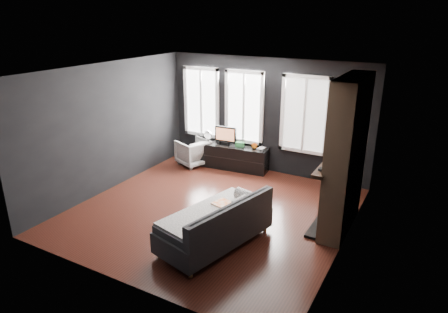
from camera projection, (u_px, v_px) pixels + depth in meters
The scene contains 18 objects.
floor at pixel (212, 211), 7.77m from camera, with size 5.00×5.00×0.00m, color black.
ceiling at pixel (210, 71), 6.85m from camera, with size 5.00×5.00×0.00m, color white.
wall_back at pixel (266, 116), 9.36m from camera, with size 5.00×0.02×2.70m, color black.
wall_left at pixel (110, 127), 8.45m from camera, with size 0.02×5.00×2.70m, color black.
wall_right at pixel (350, 170), 6.17m from camera, with size 0.02×5.00×2.70m, color black.
windows at pixel (249, 70), 9.18m from camera, with size 4.00×0.16×1.76m, color white, non-canonical shape.
fireplace at pixel (346, 156), 6.75m from camera, with size 0.70×1.62×2.70m, color #93724C, non-canonical shape.
sofa at pixel (215, 221), 6.53m from camera, with size 0.99×1.98×0.85m, color black, non-canonical shape.
stripe_pillow at pixel (240, 207), 6.58m from camera, with size 0.08×0.33×0.33m, color gray.
armchair at pixel (193, 151), 10.03m from camera, with size 0.69×0.65×0.71m, color silver.
media_console at pixel (234, 157), 9.82m from camera, with size 1.71×0.54×0.59m, color black, non-canonical shape.
monitor at pixel (226, 134), 9.73m from camera, with size 0.56×0.12×0.50m, color black, non-canonical shape.
desk_fan at pixel (208, 136), 9.90m from camera, with size 0.22×0.22×0.31m, color #A4A4A4, non-canonical shape.
mug at pixel (254, 146), 9.49m from camera, with size 0.14×0.11×0.14m, color orange.
book at pixel (258, 143), 9.50m from camera, with size 0.16×0.02×0.22m, color #C4B399.
storage_box at pixel (240, 144), 9.61m from camera, with size 0.20×0.13×0.11m, color #2C713A.
mantel_vase at pixel (338, 148), 7.24m from camera, with size 0.19×0.20×0.19m, color yellow.
mantel_clock at pixel (322, 169), 6.45m from camera, with size 0.13×0.13×0.04m, color black.
Camera 1 is at (3.57, -5.96, 3.64)m, focal length 32.00 mm.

